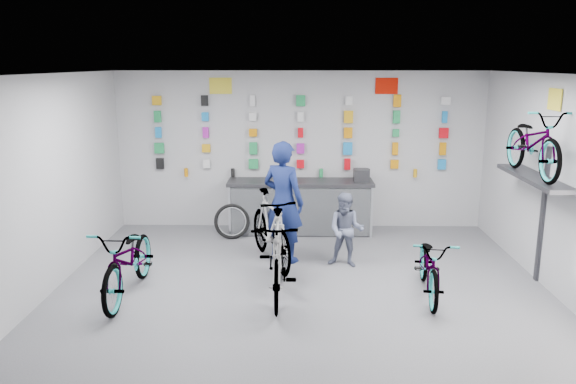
{
  "coord_description": "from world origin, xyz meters",
  "views": [
    {
      "loc": [
        -0.07,
        -6.66,
        3.14
      ],
      "look_at": [
        -0.2,
        1.4,
        1.28
      ],
      "focal_mm": 35.0,
      "sensor_mm": 36.0,
      "label": 1
    }
  ],
  "objects_px": {
    "customer": "(346,230)",
    "clerk": "(283,202)",
    "bike_right": "(430,265)",
    "bike_service": "(271,228)",
    "counter": "(300,208)",
    "bike_center": "(277,256)",
    "bike_left": "(129,260)"
  },
  "relations": [
    {
      "from": "customer",
      "to": "clerk",
      "type": "bearing_deg",
      "value": -179.51
    },
    {
      "from": "bike_right",
      "to": "clerk",
      "type": "bearing_deg",
      "value": 151.18
    },
    {
      "from": "bike_service",
      "to": "clerk",
      "type": "relative_size",
      "value": 0.98
    },
    {
      "from": "counter",
      "to": "bike_right",
      "type": "height_order",
      "value": "counter"
    },
    {
      "from": "bike_right",
      "to": "customer",
      "type": "height_order",
      "value": "customer"
    },
    {
      "from": "bike_center",
      "to": "bike_service",
      "type": "distance_m",
      "value": 1.32
    },
    {
      "from": "clerk",
      "to": "customer",
      "type": "distance_m",
      "value": 1.09
    },
    {
      "from": "bike_center",
      "to": "bike_right",
      "type": "xyz_separation_m",
      "value": [
        2.08,
        0.06,
        -0.14
      ]
    },
    {
      "from": "bike_right",
      "to": "bike_service",
      "type": "distance_m",
      "value": 2.57
    },
    {
      "from": "bike_center",
      "to": "bike_right",
      "type": "bearing_deg",
      "value": 0.99
    },
    {
      "from": "counter",
      "to": "customer",
      "type": "xyz_separation_m",
      "value": [
        0.71,
        -1.78,
        0.1
      ]
    },
    {
      "from": "bike_right",
      "to": "customer",
      "type": "bearing_deg",
      "value": 138.12
    },
    {
      "from": "bike_service",
      "to": "customer",
      "type": "height_order",
      "value": "customer"
    },
    {
      "from": "bike_service",
      "to": "customer",
      "type": "xyz_separation_m",
      "value": [
        1.19,
        -0.1,
        0.01
      ]
    },
    {
      "from": "bike_center",
      "to": "bike_service",
      "type": "relative_size",
      "value": 1.0
    },
    {
      "from": "bike_right",
      "to": "clerk",
      "type": "distance_m",
      "value": 2.53
    },
    {
      "from": "bike_left",
      "to": "bike_service",
      "type": "distance_m",
      "value": 2.29
    },
    {
      "from": "bike_service",
      "to": "clerk",
      "type": "bearing_deg",
      "value": 17.08
    },
    {
      "from": "counter",
      "to": "clerk",
      "type": "height_order",
      "value": "clerk"
    },
    {
      "from": "bike_center",
      "to": "bike_service",
      "type": "xyz_separation_m",
      "value": [
        -0.15,
        1.31,
        -0.0
      ]
    },
    {
      "from": "bike_center",
      "to": "customer",
      "type": "distance_m",
      "value": 1.59
    },
    {
      "from": "bike_left",
      "to": "bike_right",
      "type": "distance_m",
      "value": 4.12
    },
    {
      "from": "bike_center",
      "to": "clerk",
      "type": "relative_size",
      "value": 0.99
    },
    {
      "from": "bike_center",
      "to": "bike_right",
      "type": "height_order",
      "value": "bike_center"
    },
    {
      "from": "clerk",
      "to": "customer",
      "type": "relative_size",
      "value": 1.66
    },
    {
      "from": "bike_left",
      "to": "bike_right",
      "type": "relative_size",
      "value": 1.18
    },
    {
      "from": "clerk",
      "to": "bike_right",
      "type": "bearing_deg",
      "value": 175.67
    },
    {
      "from": "bike_center",
      "to": "counter",
      "type": "bearing_deg",
      "value": 83.11
    },
    {
      "from": "counter",
      "to": "bike_left",
      "type": "distance_m",
      "value": 3.8
    },
    {
      "from": "bike_center",
      "to": "bike_left",
      "type": "bearing_deg",
      "value": 179.5
    },
    {
      "from": "bike_left",
      "to": "clerk",
      "type": "height_order",
      "value": "clerk"
    },
    {
      "from": "clerk",
      "to": "customer",
      "type": "xyz_separation_m",
      "value": [
        0.99,
        -0.25,
        -0.39
      ]
    }
  ]
}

